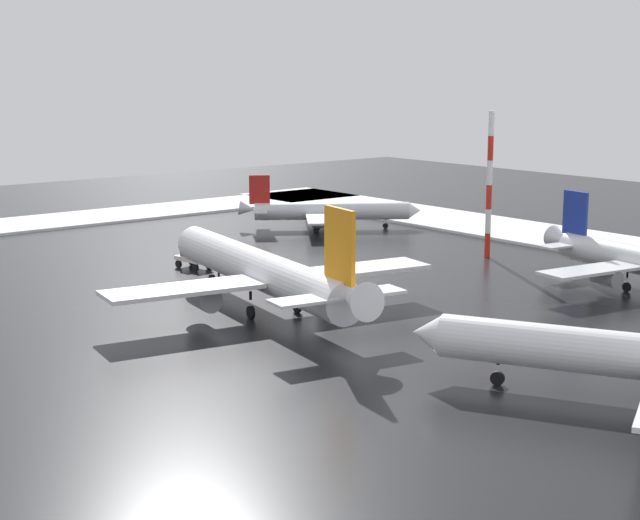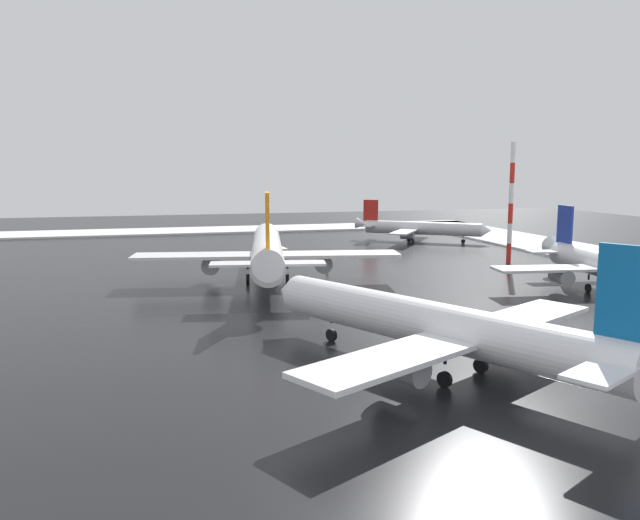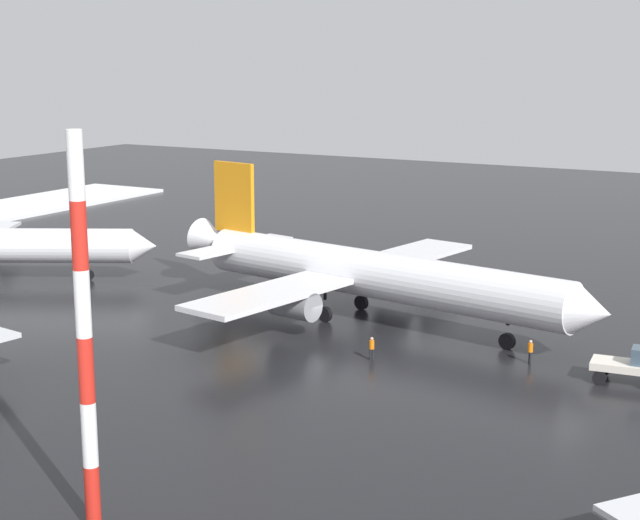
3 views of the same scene
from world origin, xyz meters
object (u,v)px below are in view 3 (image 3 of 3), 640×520
pushback_tug (632,365)px  ground_crew_beside_wing (372,347)px  antenna_mast (84,337)px  airplane_parked_starboard (367,273)px  ground_crew_near_tug (530,350)px

pushback_tug → ground_crew_beside_wing: size_ratio=2.81×
pushback_tug → antenna_mast: 37.45m
airplane_parked_starboard → ground_crew_beside_wing: 11.03m
airplane_parked_starboard → pushback_tug: size_ratio=8.26×
ground_crew_beside_wing → antenna_mast: bearing=113.8°
airplane_parked_starboard → antenna_mast: bearing=-72.7°
ground_crew_beside_wing → ground_crew_near_tug: bearing=-130.6°
airplane_parked_starboard → pushback_tug: airplane_parked_starboard is taller
airplane_parked_starboard → ground_crew_near_tug: 15.97m
antenna_mast → ground_crew_near_tug: bearing=73.2°
ground_crew_beside_wing → antenna_mast: (-0.06, -28.55, 8.08)m
ground_crew_near_tug → antenna_mast: bearing=-135.8°
ground_crew_beside_wing → antenna_mast: size_ratio=0.09×
ground_crew_beside_wing → antenna_mast: 29.67m
pushback_tug → ground_crew_near_tug: pushback_tug is taller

